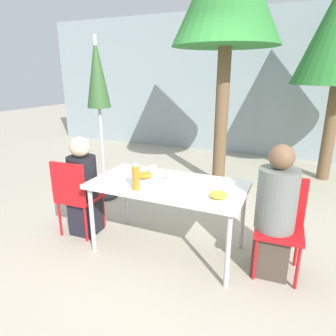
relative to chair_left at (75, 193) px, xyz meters
The scene contains 13 objects.
ground_plane 1.16m from the chair_left, ahead, with size 24.00×24.00×0.00m, color #B2A893.
building_facade 4.64m from the chair_left, 76.82° to the left, with size 10.00×0.20×3.00m.
dining_table 1.05m from the chair_left, ahead, with size 1.48×0.77×0.72m.
chair_left is the anchor object (origin of this frame).
person_left 0.10m from the chair_left, 60.82° to the left, with size 0.31×0.31×1.10m.
chair_right 2.08m from the chair_left, ahead, with size 0.42×0.42×0.86m.
person_right 2.03m from the chair_left, ahead, with size 0.34×0.34×1.19m.
closed_umbrella 1.54m from the chair_left, 109.51° to the left, with size 0.36×0.36×2.19m.
plate_0 1.60m from the chair_left, ahead, with size 0.26×0.26×0.07m.
plate_1 0.83m from the chair_left, ahead, with size 0.27×0.27×0.07m.
bottle 0.92m from the chair_left, ahead, with size 0.07×0.07×0.24m.
drinking_cup 0.88m from the chair_left, 24.35° to the left, with size 0.07×0.07×0.08m.
salad_bowl 1.10m from the chair_left, 12.56° to the left, with size 0.16×0.16×0.05m.
Camera 1 is at (1.08, -2.46, 1.72)m, focal length 32.00 mm.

